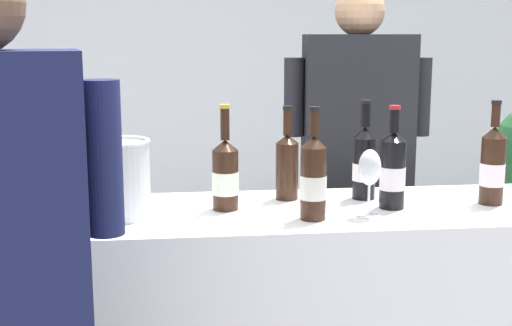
{
  "coord_description": "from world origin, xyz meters",
  "views": [
    {
      "loc": [
        -0.33,
        -2.08,
        1.53
      ],
      "look_at": [
        -0.08,
        0.0,
        1.14
      ],
      "focal_mm": 48.38,
      "sensor_mm": 36.0,
      "label": 1
    }
  ],
  "objects_px": {
    "wine_bottle_2": "(43,172)",
    "wine_glass": "(370,171)",
    "ice_bucket": "(119,178)",
    "wine_bottle_1": "(313,178)",
    "wine_bottle_5": "(493,166)",
    "wine_bottle_6": "(287,164)",
    "wine_bottle_3": "(364,162)",
    "wine_bottle_0": "(37,188)",
    "wine_bottle_4": "(225,175)",
    "person_server": "(354,208)",
    "wine_bottle_7": "(393,170)"
  },
  "relations": [
    {
      "from": "wine_bottle_7",
      "to": "ice_bucket",
      "type": "relative_size",
      "value": 1.38
    },
    {
      "from": "wine_bottle_4",
      "to": "wine_glass",
      "type": "distance_m",
      "value": 0.44
    },
    {
      "from": "ice_bucket",
      "to": "wine_bottle_1",
      "type": "bearing_deg",
      "value": -8.9
    },
    {
      "from": "wine_bottle_7",
      "to": "wine_glass",
      "type": "height_order",
      "value": "wine_bottle_7"
    },
    {
      "from": "wine_bottle_6",
      "to": "wine_glass",
      "type": "xyz_separation_m",
      "value": [
        0.21,
        -0.25,
        0.02
      ]
    },
    {
      "from": "wine_bottle_2",
      "to": "wine_bottle_7",
      "type": "height_order",
      "value": "wine_bottle_7"
    },
    {
      "from": "wine_bottle_3",
      "to": "wine_bottle_4",
      "type": "relative_size",
      "value": 1.0
    },
    {
      "from": "wine_bottle_2",
      "to": "wine_bottle_4",
      "type": "distance_m",
      "value": 0.58
    },
    {
      "from": "wine_bottle_2",
      "to": "wine_glass",
      "type": "relative_size",
      "value": 1.5
    },
    {
      "from": "wine_bottle_2",
      "to": "wine_bottle_1",
      "type": "bearing_deg",
      "value": -17.49
    },
    {
      "from": "wine_bottle_3",
      "to": "wine_bottle_5",
      "type": "height_order",
      "value": "wine_bottle_5"
    },
    {
      "from": "wine_bottle_2",
      "to": "wine_bottle_3",
      "type": "xyz_separation_m",
      "value": [
        1.04,
        -0.02,
        0.01
      ]
    },
    {
      "from": "wine_bottle_4",
      "to": "wine_glass",
      "type": "bearing_deg",
      "value": -18.13
    },
    {
      "from": "wine_bottle_6",
      "to": "wine_bottle_3",
      "type": "bearing_deg",
      "value": -5.17
    },
    {
      "from": "wine_bottle_5",
      "to": "wine_bottle_1",
      "type": "bearing_deg",
      "value": -169.09
    },
    {
      "from": "wine_bottle_2",
      "to": "wine_bottle_6",
      "type": "height_order",
      "value": "wine_bottle_6"
    },
    {
      "from": "wine_bottle_1",
      "to": "person_server",
      "type": "distance_m",
      "value": 0.81
    },
    {
      "from": "wine_bottle_5",
      "to": "wine_glass",
      "type": "xyz_separation_m",
      "value": [
        -0.44,
        -0.11,
        0.02
      ]
    },
    {
      "from": "wine_bottle_2",
      "to": "wine_bottle_6",
      "type": "relative_size",
      "value": 0.98
    },
    {
      "from": "wine_glass",
      "to": "ice_bucket",
      "type": "height_order",
      "value": "ice_bucket"
    },
    {
      "from": "person_server",
      "to": "wine_glass",
      "type": "bearing_deg",
      "value": -101.8
    },
    {
      "from": "wine_bottle_4",
      "to": "ice_bucket",
      "type": "xyz_separation_m",
      "value": [
        -0.32,
        -0.06,
        0.01
      ]
    },
    {
      "from": "wine_bottle_6",
      "to": "person_server",
      "type": "distance_m",
      "value": 0.62
    },
    {
      "from": "wine_bottle_1",
      "to": "wine_bottle_6",
      "type": "relative_size",
      "value": 1.08
    },
    {
      "from": "wine_bottle_1",
      "to": "wine_bottle_3",
      "type": "bearing_deg",
      "value": 47.18
    },
    {
      "from": "ice_bucket",
      "to": "wine_bottle_7",
      "type": "bearing_deg",
      "value": 0.92
    },
    {
      "from": "wine_bottle_2",
      "to": "wine_bottle_5",
      "type": "height_order",
      "value": "wine_bottle_5"
    },
    {
      "from": "wine_bottle_3",
      "to": "wine_glass",
      "type": "xyz_separation_m",
      "value": [
        -0.05,
        -0.23,
        0.02
      ]
    },
    {
      "from": "wine_bottle_0",
      "to": "ice_bucket",
      "type": "height_order",
      "value": "wine_bottle_0"
    },
    {
      "from": "wine_bottle_4",
      "to": "wine_bottle_7",
      "type": "xyz_separation_m",
      "value": [
        0.52,
        -0.04,
        0.01
      ]
    },
    {
      "from": "wine_bottle_0",
      "to": "wine_bottle_3",
      "type": "relative_size",
      "value": 1.02
    },
    {
      "from": "wine_bottle_5",
      "to": "wine_bottle_0",
      "type": "bearing_deg",
      "value": -174.13
    },
    {
      "from": "ice_bucket",
      "to": "wine_bottle_6",
      "type": "bearing_deg",
      "value": 17.8
    },
    {
      "from": "wine_bottle_2",
      "to": "ice_bucket",
      "type": "distance_m",
      "value": 0.3
    },
    {
      "from": "wine_bottle_5",
      "to": "wine_bottle_6",
      "type": "distance_m",
      "value": 0.66
    },
    {
      "from": "wine_bottle_4",
      "to": "person_server",
      "type": "bearing_deg",
      "value": 44.06
    },
    {
      "from": "wine_bottle_5",
      "to": "wine_bottle_7",
      "type": "xyz_separation_m",
      "value": [
        -0.34,
        -0.01,
        -0.0
      ]
    },
    {
      "from": "wine_bottle_1",
      "to": "wine_glass",
      "type": "bearing_deg",
      "value": 3.18
    },
    {
      "from": "wine_bottle_0",
      "to": "wine_bottle_3",
      "type": "bearing_deg",
      "value": 14.7
    },
    {
      "from": "wine_bottle_7",
      "to": "person_server",
      "type": "relative_size",
      "value": 0.19
    },
    {
      "from": "wine_bottle_3",
      "to": "wine_bottle_6",
      "type": "height_order",
      "value": "wine_bottle_3"
    },
    {
      "from": "wine_bottle_3",
      "to": "wine_bottle_4",
      "type": "height_order",
      "value": "same"
    },
    {
      "from": "wine_bottle_0",
      "to": "wine_bottle_6",
      "type": "relative_size",
      "value": 1.08
    },
    {
      "from": "wine_bottle_7",
      "to": "wine_bottle_4",
      "type": "bearing_deg",
      "value": 175.14
    },
    {
      "from": "wine_bottle_3",
      "to": "wine_bottle_7",
      "type": "distance_m",
      "value": 0.15
    },
    {
      "from": "wine_bottle_5",
      "to": "wine_bottle_4",
      "type": "bearing_deg",
      "value": 178.01
    },
    {
      "from": "wine_bottle_1",
      "to": "wine_bottle_6",
      "type": "bearing_deg",
      "value": 97.71
    },
    {
      "from": "wine_bottle_1",
      "to": "ice_bucket",
      "type": "bearing_deg",
      "value": 171.1
    },
    {
      "from": "wine_bottle_3",
      "to": "wine_bottle_5",
      "type": "xyz_separation_m",
      "value": [
        0.39,
        -0.12,
        0.0
      ]
    },
    {
      "from": "wine_bottle_0",
      "to": "ice_bucket",
      "type": "distance_m",
      "value": 0.24
    }
  ]
}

